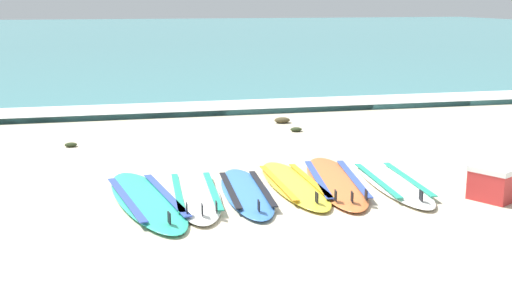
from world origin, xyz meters
TOP-DOWN VIEW (x-y plane):
  - ground_plane at (0.00, 0.00)m, footprint 80.00×80.00m
  - sea at (0.00, 35.23)m, footprint 80.00×60.00m
  - wave_foam_strip at (0.00, 5.81)m, footprint 80.00×1.18m
  - surfboard_0 at (-1.47, 0.01)m, footprint 1.00×2.51m
  - surfboard_1 at (-0.92, 0.08)m, footprint 0.67×2.19m
  - surfboard_2 at (-0.35, 0.05)m, footprint 0.64×2.10m
  - surfboard_3 at (0.27, 0.23)m, footprint 0.55×2.18m
  - surfboard_4 at (0.79, 0.23)m, footprint 0.98×2.46m
  - surfboard_5 at (1.44, 0.04)m, footprint 0.70×2.21m
  - cooler_box at (2.24, -0.77)m, footprint 0.50×0.55m
  - seaweed_clump_near_shoreline at (1.24, 4.25)m, footprint 0.28×0.23m
  - seaweed_clump_mid_sand at (-2.38, 3.08)m, footprint 0.18×0.15m
  - seaweed_clump_by_the_boards at (1.26, 3.44)m, footprint 0.20×0.16m

SIDE VIEW (x-z plane):
  - ground_plane at x=0.00m, z-range 0.00..0.00m
  - seaweed_clump_mid_sand at x=-2.38m, z-range 0.00..0.06m
  - seaweed_clump_by_the_boards at x=1.26m, z-range 0.00..0.07m
  - surfboard_0 at x=-1.47m, z-range -0.05..0.13m
  - surfboard_3 at x=0.27m, z-range -0.05..0.13m
  - surfboard_5 at x=1.44m, z-range -0.05..0.13m
  - surfboard_2 at x=-0.35m, z-range -0.05..0.13m
  - surfboard_4 at x=0.79m, z-range -0.05..0.13m
  - surfboard_1 at x=-0.92m, z-range -0.05..0.13m
  - seaweed_clump_near_shoreline at x=1.24m, z-range 0.00..0.10m
  - sea at x=0.00m, z-range 0.00..0.10m
  - wave_foam_strip at x=0.00m, z-range 0.00..0.11m
  - cooler_box at x=2.24m, z-range 0.00..0.38m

